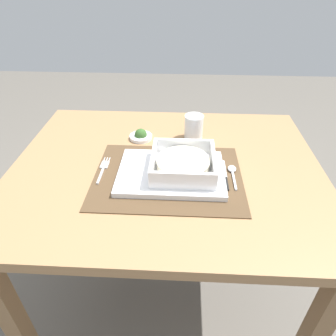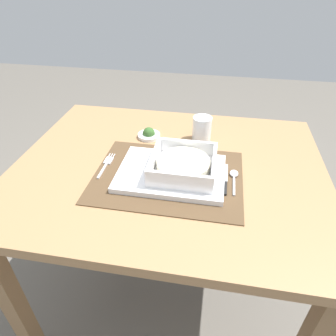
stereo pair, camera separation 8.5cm
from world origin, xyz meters
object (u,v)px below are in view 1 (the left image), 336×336
Objects in this scene: spoon at (232,171)px; condiment_saucer at (141,136)px; fork at (104,168)px; butter_knife at (225,177)px; dining_table at (166,191)px; drinking_glass at (194,128)px; porridge_bowl at (183,164)px.

condiment_saucer is at bearing 148.09° from spoon.
spoon is at bearing -32.80° from condiment_saucer.
butter_knife is at bearing -6.83° from fork.
dining_table is 12.10× the size of condiment_saucer.
drinking_glass is at bearing 108.82° from butter_knife.
spoon is at bearing -61.33° from drinking_glass.
porridge_bowl is at bearing -98.58° from drinking_glass.
porridge_bowl is 0.22m from drinking_glass.
fork is (-0.23, 0.02, -0.03)m from porridge_bowl.
dining_table is 11.21× the size of drinking_glass.
butter_knife is at bearing -69.35° from drinking_glass.
condiment_saucer is at bearing 139.57° from butter_knife.
dining_table is 0.22m from condiment_saucer.
dining_table is at bearing 6.52° from fork.
porridge_bowl is 2.30× the size of condiment_saucer.
spoon is at bearing 43.06° from butter_knife.
dining_table is 0.16m from porridge_bowl.
spoon is 1.33× the size of drinking_glass.
condiment_saucer is (-0.29, 0.19, 0.00)m from spoon.
drinking_glass is at bearing 81.42° from porridge_bowl.
butter_knife is (0.12, -0.01, -0.03)m from porridge_bowl.
butter_knife is at bearing -3.12° from porridge_bowl.
butter_knife is 0.24m from drinking_glass.
drinking_glass is (-0.09, 0.23, 0.03)m from butter_knife.
fork reaches higher than dining_table.
condiment_saucer is at bearing 62.20° from fork.
fork is at bearing -142.91° from drinking_glass.
fork is at bearing -170.63° from dining_table.
drinking_glass is at bearing 119.56° from spoon.
condiment_saucer is at bearing 125.56° from porridge_bowl.
drinking_glass reaches higher than condiment_saucer.
butter_knife is at bearing -17.94° from dining_table.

